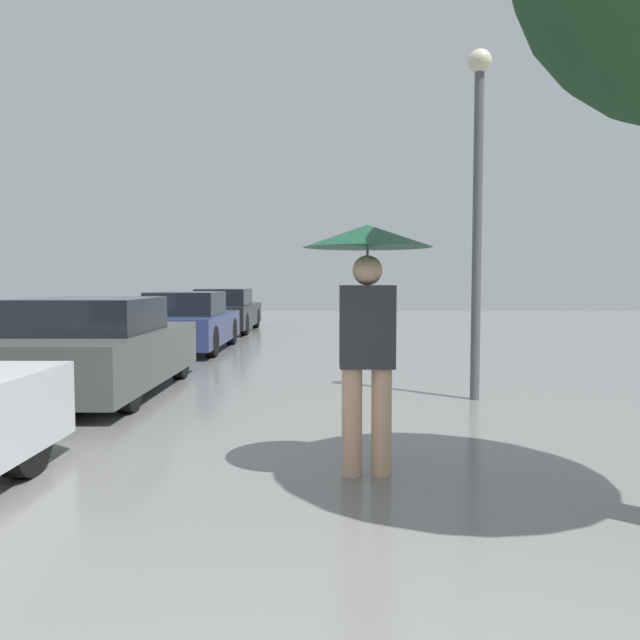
% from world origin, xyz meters
% --- Properties ---
extents(pedestrian, '(0.99, 0.99, 1.95)m').
position_xyz_m(pedestrian, '(0.08, 3.76, 1.48)').
color(pedestrian, tan).
rests_on(pedestrian, ground_plane).
extents(parked_car_second, '(1.82, 4.04, 1.29)m').
position_xyz_m(parked_car_second, '(-3.35, 7.27, 0.60)').
color(parked_car_second, '#4C514C').
rests_on(parked_car_second, ground_plane).
extents(parked_car_third, '(1.67, 4.07, 1.28)m').
position_xyz_m(parked_car_third, '(-3.28, 12.49, 0.60)').
color(parked_car_third, navy).
rests_on(parked_car_third, ground_plane).
extents(parked_car_farthest, '(1.69, 4.48, 1.28)m').
position_xyz_m(parked_car_farthest, '(-3.31, 17.66, 0.60)').
color(parked_car_farthest, black).
rests_on(parked_car_farthest, ground_plane).
extents(street_lamp, '(0.30, 0.30, 4.39)m').
position_xyz_m(street_lamp, '(1.66, 6.89, 2.74)').
color(street_lamp, '#515456').
rests_on(street_lamp, ground_plane).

